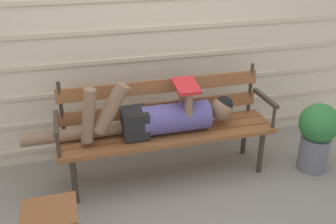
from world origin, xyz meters
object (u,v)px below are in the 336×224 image
at_px(reclining_person, 159,117).
at_px(park_bench, 166,123).
at_px(footstool, 50,219).
at_px(potted_plant, 317,133).

bearing_deg(reclining_person, park_bench, 40.82).
height_order(park_bench, reclining_person, reclining_person).
relative_size(park_bench, footstool, 5.15).
relative_size(reclining_person, footstool, 4.91).
bearing_deg(potted_plant, reclining_person, 170.05).
height_order(park_bench, potted_plant, park_bench).
bearing_deg(footstool, reclining_person, 35.19).
bearing_deg(park_bench, reclining_person, -139.18).
bearing_deg(footstool, potted_plant, 9.79).
xyz_separation_m(reclining_person, potted_plant, (1.34, -0.23, -0.22)).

